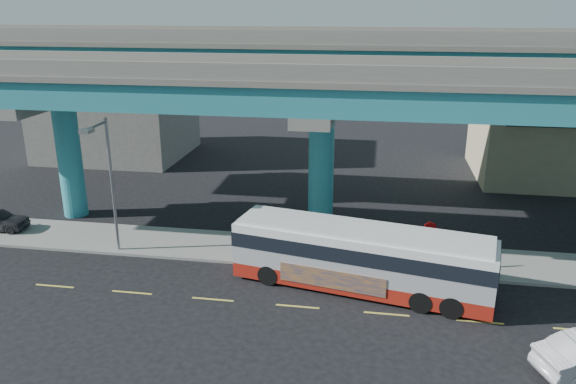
# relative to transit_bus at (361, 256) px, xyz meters

# --- Properties ---
(ground) EXTENTS (120.00, 120.00, 0.00)m
(ground) POSITION_rel_transit_bus_xyz_m (-2.71, -1.87, -1.73)
(ground) COLOR black
(ground) RESTS_ON ground
(sidewalk) EXTENTS (70.00, 4.00, 0.15)m
(sidewalk) POSITION_rel_transit_bus_xyz_m (-2.71, 3.63, -1.66)
(sidewalk) COLOR gray
(sidewalk) RESTS_ON ground
(lane_markings) EXTENTS (58.00, 0.12, 0.01)m
(lane_markings) POSITION_rel_transit_bus_xyz_m (-2.71, -2.17, -1.73)
(lane_markings) COLOR #D8C64C
(lane_markings) RESTS_ON ground
(viaduct) EXTENTS (52.00, 12.40, 11.70)m
(viaduct) POSITION_rel_transit_bus_xyz_m (-2.71, 7.23, 7.41)
(viaduct) COLOR teal
(viaduct) RESTS_ON ground
(building_beige) EXTENTS (14.00, 10.23, 7.00)m
(building_beige) POSITION_rel_transit_bus_xyz_m (15.29, 21.11, 1.77)
(building_beige) COLOR tan
(building_beige) RESTS_ON ground
(building_concrete) EXTENTS (12.00, 10.00, 9.00)m
(building_concrete) POSITION_rel_transit_bus_xyz_m (-22.71, 22.13, 2.77)
(building_concrete) COLOR gray
(building_concrete) RESTS_ON ground
(transit_bus) EXTENTS (12.59, 5.05, 3.16)m
(transit_bus) POSITION_rel_transit_bus_xyz_m (0.00, 0.00, 0.00)
(transit_bus) COLOR maroon
(transit_bus) RESTS_ON ground
(street_lamp) EXTENTS (0.50, 2.42, 7.37)m
(street_lamp) POSITION_rel_transit_bus_xyz_m (-13.39, 1.58, 3.23)
(street_lamp) COLOR gray
(street_lamp) RESTS_ON sidewalk
(stop_sign) EXTENTS (0.74, 0.34, 2.65)m
(stop_sign) POSITION_rel_transit_bus_xyz_m (3.29, 2.31, 0.33)
(stop_sign) COLOR gray
(stop_sign) RESTS_ON sidewalk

